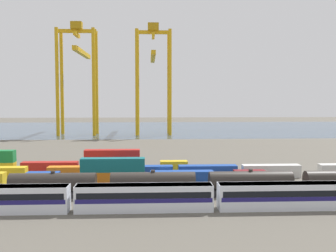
{
  "coord_description": "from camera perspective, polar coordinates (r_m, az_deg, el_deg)",
  "views": [
    {
      "loc": [
        -3.21,
        -82.05,
        16.72
      ],
      "look_at": [
        1.57,
        16.49,
        9.65
      ],
      "focal_mm": 43.07,
      "sensor_mm": 36.0,
      "label": 1
    }
  ],
  "objects": [
    {
      "name": "ground_plane",
      "position": [
        123.23,
        -1.26,
        -3.7
      ],
      "size": [
        420.0,
        420.0,
        0.0
      ],
      "primitive_type": "plane",
      "color": "#5B564C"
    },
    {
      "name": "harbour_water",
      "position": [
        215.19,
        -1.92,
        -0.36
      ],
      "size": [
        400.0,
        110.0,
        0.01
      ],
      "primitive_type": "cube",
      "color": "#384C60",
      "rests_on": "ground_plane"
    },
    {
      "name": "passenger_train",
      "position": [
        60.18,
        -3.38,
        -9.92
      ],
      "size": [
        62.21,
        3.14,
        3.9
      ],
      "color": "silver",
      "rests_on": "ground_plane"
    },
    {
      "name": "freight_tank_row",
      "position": [
        70.61,
        11.59,
        -7.89
      ],
      "size": [
        80.6,
        3.04,
        4.5
      ],
      "color": "#232326",
      "rests_on": "ground_plane"
    },
    {
      "name": "shipping_container_1",
      "position": [
        80.15,
        -17.27,
        -7.18
      ],
      "size": [
        6.04,
        2.44,
        2.6
      ],
      "primitive_type": "cube",
      "color": "#1C4299",
      "rests_on": "ground_plane"
    },
    {
      "name": "shipping_container_2",
      "position": [
        77.93,
        -7.79,
        -7.35
      ],
      "size": [
        12.1,
        2.44,
        2.6
      ],
      "primitive_type": "cube",
      "color": "orange",
      "rests_on": "ground_plane"
    },
    {
      "name": "shipping_container_3",
      "position": [
        77.45,
        -7.81,
        -5.46
      ],
      "size": [
        12.1,
        2.44,
        2.6
      ],
      "primitive_type": "cube",
      "color": "#146066",
      "rests_on": "shipping_container_2"
    },
    {
      "name": "shipping_container_4",
      "position": [
        77.89,
        1.98,
        -7.32
      ],
      "size": [
        12.1,
        2.44,
        2.6
      ],
      "primitive_type": "cube",
      "color": "#1C4299",
      "rests_on": "ground_plane"
    },
    {
      "name": "shipping_container_5",
      "position": [
        80.04,
        11.47,
        -7.09
      ],
      "size": [
        6.04,
        2.44,
        2.6
      ],
      "primitive_type": "cube",
      "color": "maroon",
      "rests_on": "ground_plane"
    },
    {
      "name": "shipping_container_6",
      "position": [
        88.19,
        -21.27,
        -6.25
      ],
      "size": [
        6.04,
        2.44,
        2.6
      ],
      "primitive_type": "cube",
      "color": "gold",
      "rests_on": "ground_plane"
    },
    {
      "name": "shipping_container_7",
      "position": [
        84.92,
        -12.63,
        -6.46
      ],
      "size": [
        12.1,
        2.44,
        2.6
      ],
      "primitive_type": "cube",
      "color": "orange",
      "rests_on": "ground_plane"
    },
    {
      "name": "shipping_container_8",
      "position": [
        83.68,
        -3.52,
        -6.53
      ],
      "size": [
        12.1,
        2.44,
        2.6
      ],
      "primitive_type": "cube",
      "color": "#1C4299",
      "rests_on": "ground_plane"
    },
    {
      "name": "shipping_container_9",
      "position": [
        84.56,
        5.63,
        -6.43
      ],
      "size": [
        12.1,
        2.44,
        2.6
      ],
      "primitive_type": "cube",
      "color": "#1C4299",
      "rests_on": "ground_plane"
    },
    {
      "name": "shipping_container_10",
      "position": [
        87.51,
        14.38,
        -6.18
      ],
      "size": [
        12.1,
        2.44,
        2.6
      ],
      "primitive_type": "cube",
      "color": "silver",
      "rests_on": "ground_plane"
    },
    {
      "name": "shipping_container_11",
      "position": [
        92.31,
        22.37,
        -5.83
      ],
      "size": [
        6.04,
        2.44,
        2.6
      ],
      "primitive_type": "cube",
      "color": "silver",
      "rests_on": "ground_plane"
    },
    {
      "name": "shipping_container_14",
      "position": [
        92.3,
        -16.36,
        -5.68
      ],
      "size": [
        12.1,
        2.44,
        2.6
      ],
      "primitive_type": "cube",
      "color": "#AD211C",
      "rests_on": "ground_plane"
    },
    {
      "name": "shipping_container_15",
      "position": [
        90.09,
        -7.88,
        -5.79
      ],
      "size": [
        12.1,
        2.44,
        2.6
      ],
      "primitive_type": "cube",
      "color": "slate",
      "rests_on": "ground_plane"
    },
    {
      "name": "shipping_container_16",
      "position": [
        89.68,
        -7.9,
        -4.16
      ],
      "size": [
        12.1,
        2.44,
        2.6
      ],
      "primitive_type": "cube",
      "color": "#AD211C",
      "rests_on": "shipping_container_15"
    },
    {
      "name": "shipping_container_17",
      "position": [
        89.9,
        0.83,
        -5.78
      ],
      "size": [
        6.04,
        2.44,
        2.6
      ],
      "primitive_type": "cube",
      "color": "gold",
      "rests_on": "ground_plane"
    },
    {
      "name": "gantry_crane_west",
      "position": [
        187.23,
        -12.55,
        8.24
      ],
      "size": [
        17.21,
        41.69,
        49.65
      ],
      "color": "gold",
      "rests_on": "ground_plane"
    },
    {
      "name": "gantry_crane_central",
      "position": [
        184.6,
        -2.1,
        8.21
      ],
      "size": [
        15.94,
        41.81,
        49.38
      ],
      "color": "gold",
      "rests_on": "ground_plane"
    }
  ]
}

